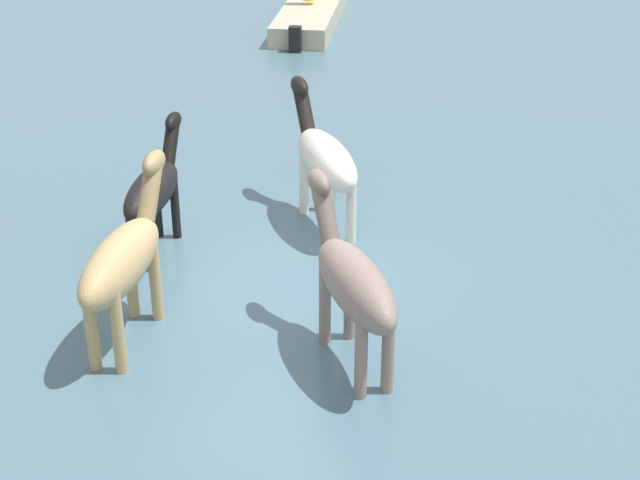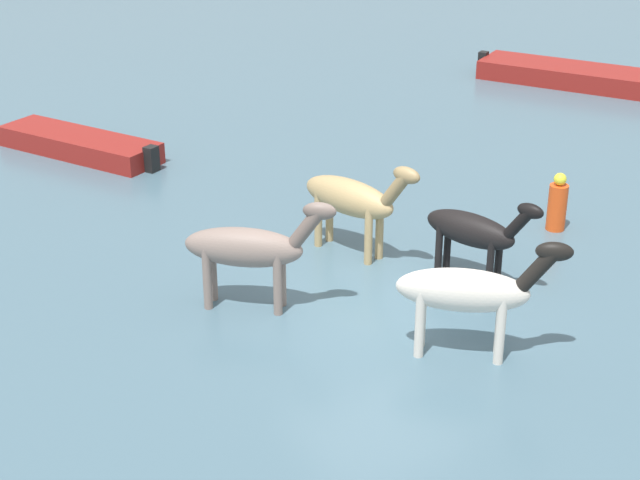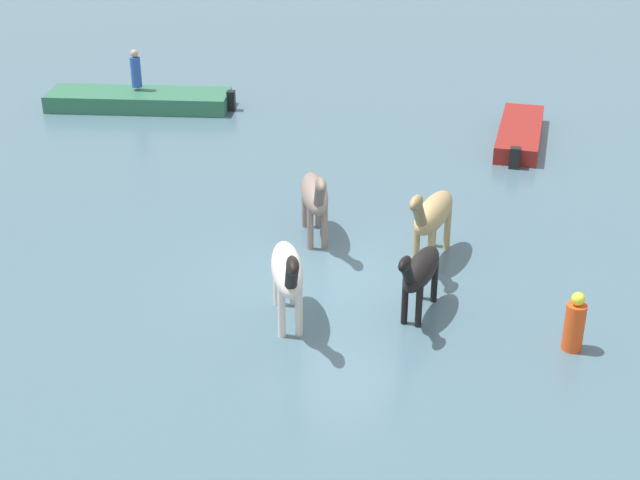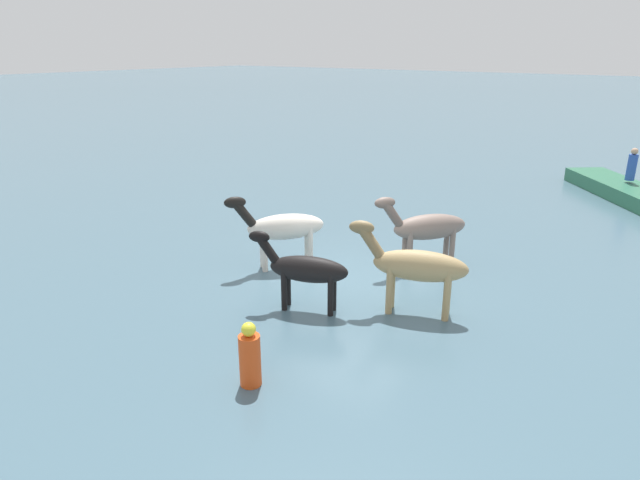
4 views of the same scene
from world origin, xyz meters
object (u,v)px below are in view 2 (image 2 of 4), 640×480
horse_mid_herd (353,199)px  boat_skiff_near (580,79)px  horse_gray_outer (249,248)px  boat_tender_starboard (81,148)px  horse_rear_stallion (474,231)px  horse_lead (469,291)px  buoy_channel_marker (557,204)px

horse_mid_herd → boat_skiff_near: horse_mid_herd is taller
horse_gray_outer → boat_tender_starboard: 8.64m
horse_rear_stallion → boat_tender_starboard: 10.36m
horse_lead → horse_rear_stallion: (1.57, 1.92, -0.14)m
horse_lead → boat_skiff_near: (11.81, 10.32, -0.87)m
horse_lead → boat_tender_starboard: (-2.37, 11.47, -0.90)m
horse_gray_outer → boat_skiff_near: 15.82m
boat_tender_starboard → boat_skiff_near: 14.22m
horse_gray_outer → boat_tender_starboard: horse_gray_outer is taller
horse_mid_herd → boat_skiff_near: bearing=99.6°
boat_tender_starboard → buoy_channel_marker: 10.88m
horse_mid_herd → boat_tender_starboard: horse_mid_herd is taller
horse_gray_outer → buoy_channel_marker: 6.44m
horse_lead → horse_gray_outer: (-2.13, 2.88, -0.01)m
buoy_channel_marker → boat_tender_starboard: bearing=127.8°
buoy_channel_marker → horse_mid_herd: bearing=166.2°
horse_mid_herd → buoy_channel_marker: bearing=56.3°
horse_rear_stallion → buoy_channel_marker: bearing=88.1°
boat_tender_starboard → horse_mid_herd: bearing=170.3°
horse_lead → horse_mid_herd: size_ratio=0.88×
horse_gray_outer → boat_skiff_near: horse_gray_outer is taller
horse_lead → boat_tender_starboard: bearing=140.6°
horse_lead → horse_mid_herd: 3.86m
horse_lead → boat_skiff_near: horse_lead is taller
boat_tender_starboard → boat_skiff_near: boat_skiff_near is taller
horse_gray_outer → buoy_channel_marker: (6.42, -0.01, -0.54)m
horse_gray_outer → boat_tender_starboard: (-0.24, 8.59, -0.89)m
horse_mid_herd → boat_tender_starboard: size_ratio=0.59×
boat_skiff_near → horse_mid_herd: bearing=-91.8°
boat_tender_starboard → buoy_channel_marker: bearing=-171.6°
boat_skiff_near → buoy_channel_marker: bearing=-76.6°
horse_lead → boat_tender_starboard: size_ratio=0.52×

